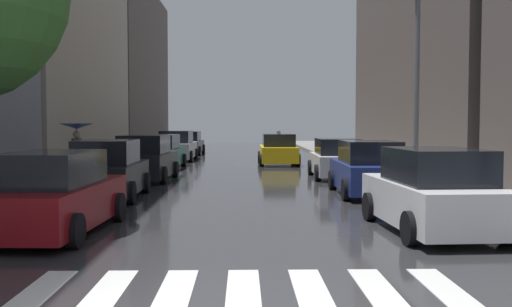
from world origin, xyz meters
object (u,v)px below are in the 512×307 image
at_px(parked_car_left_nearest, 54,195).
at_px(parked_car_left_fourth, 160,153).
at_px(parked_car_left_fifth, 177,147).
at_px(parked_car_left_sixth, 188,144).
at_px(parked_car_left_third, 145,159).
at_px(pedestrian_by_kerb, 76,137).
at_px(parked_car_left_second, 108,171).
at_px(parked_car_right_second, 368,170).
at_px(parked_car_right_nearest, 433,193).
at_px(lamp_post_right, 417,70).
at_px(parked_car_right_third, 337,160).
at_px(taxi_midroad, 278,150).

distance_m(parked_car_left_nearest, parked_car_left_fourth, 16.69).
xyz_separation_m(parked_car_left_fifth, parked_car_left_sixth, (0.05, 6.59, -0.06)).
distance_m(parked_car_left_third, pedestrian_by_kerb, 2.85).
relative_size(parked_car_left_second, parked_car_left_third, 0.98).
relative_size(parked_car_left_sixth, parked_car_right_second, 1.08).
xyz_separation_m(parked_car_left_fourth, parked_car_left_fifth, (0.09, 6.18, 0.04)).
distance_m(parked_car_right_nearest, lamp_post_right, 7.82).
distance_m(parked_car_right_second, lamp_post_right, 3.64).
xyz_separation_m(parked_car_right_third, lamp_post_right, (1.80, -4.73, 3.15)).
height_order(parked_car_left_nearest, parked_car_left_third, parked_car_left_third).
distance_m(parked_car_left_fifth, parked_car_right_third, 13.48).
xyz_separation_m(parked_car_left_third, parked_car_right_nearest, (7.65, -10.93, -0.02)).
xyz_separation_m(parked_car_right_nearest, pedestrian_by_kerb, (-9.81, 9.31, 0.92)).
distance_m(parked_car_left_fifth, parked_car_left_sixth, 6.59).
distance_m(parked_car_left_fifth, parked_car_right_second, 18.37).
bearing_deg(parked_car_left_sixth, parked_car_left_third, -178.29).
distance_m(parked_car_left_fifth, parked_car_right_nearest, 24.11).
distance_m(parked_car_left_second, parked_car_left_fourth, 11.17).
relative_size(parked_car_left_fourth, parked_car_right_second, 1.08).
distance_m(parked_car_left_third, parked_car_left_sixth, 18.49).
bearing_deg(pedestrian_by_kerb, parked_car_right_third, -41.92).
bearing_deg(taxi_midroad, pedestrian_by_kerb, 142.31).
bearing_deg(taxi_midroad, parked_car_right_nearest, -173.99).
distance_m(parked_car_left_fourth, parked_car_right_third, 9.17).
bearing_deg(parked_car_right_nearest, parked_car_left_sixth, 11.83).
relative_size(parked_car_right_third, lamp_post_right, 0.64).
xyz_separation_m(parked_car_left_nearest, taxi_midroad, (5.65, 19.42, -0.01)).
distance_m(parked_car_left_fifth, taxi_midroad, 6.69).
relative_size(parked_car_left_second, parked_car_right_nearest, 0.95).
bearing_deg(parked_car_left_fourth, pedestrian_by_kerb, 167.37).
xyz_separation_m(parked_car_left_third, pedestrian_by_kerb, (-2.16, -1.61, 0.91)).
xyz_separation_m(parked_car_left_second, parked_car_right_nearest, (7.84, -5.47, -0.00)).
xyz_separation_m(taxi_midroad, lamp_post_right, (3.70, -12.39, 3.13)).
relative_size(parked_car_right_second, taxi_midroad, 0.97).
height_order(parked_car_left_nearest, parked_car_left_fourth, parked_car_left_nearest).
bearing_deg(parked_car_left_second, parked_car_right_second, -85.66).
height_order(parked_car_left_sixth, parked_car_right_nearest, parked_car_right_nearest).
relative_size(parked_car_left_nearest, parked_car_right_second, 1.07).
bearing_deg(pedestrian_by_kerb, parked_car_left_fifth, 25.55).
bearing_deg(parked_car_left_sixth, parked_car_right_second, -160.19).
bearing_deg(parked_car_left_second, parked_car_left_fifth, -0.94).
distance_m(parked_car_left_third, parked_car_right_second, 8.99).
bearing_deg(lamp_post_right, taxi_midroad, 106.62).
bearing_deg(pedestrian_by_kerb, parked_car_left_nearest, -132.95).
bearing_deg(parked_car_right_nearest, parked_car_left_fifth, 15.92).
relative_size(parked_car_right_third, taxi_midroad, 0.93).
bearing_deg(parked_car_left_fifth, parked_car_left_second, -179.05).
height_order(parked_car_left_third, pedestrian_by_kerb, pedestrian_by_kerb).
relative_size(parked_car_left_fourth, parked_car_left_fifth, 0.99).
relative_size(parked_car_left_nearest, parked_car_left_fifth, 0.98).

